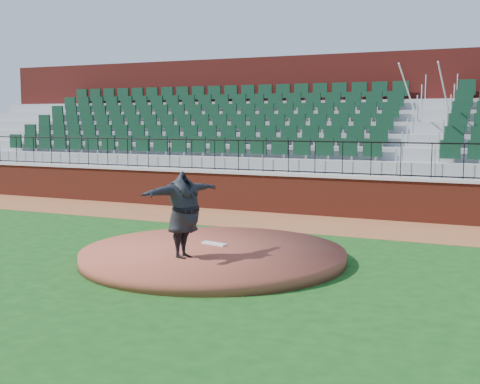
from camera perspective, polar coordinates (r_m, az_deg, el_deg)
name	(u,v)px	position (r m, az deg, el deg)	size (l,w,h in m)	color
ground	(210,260)	(13.47, -2.71, -6.17)	(90.00, 90.00, 0.00)	#134413
warning_track	(297,222)	(18.33, 5.17, -2.75)	(34.00, 3.20, 0.01)	brown
field_wall	(314,196)	(19.75, 6.76, -0.36)	(34.00, 0.35, 1.20)	maroon
wall_cap	(315,175)	(19.68, 6.79, 1.52)	(34.00, 0.45, 0.10)	#B7B7B7
wall_railing	(315,158)	(19.64, 6.81, 3.12)	(34.00, 0.05, 1.00)	black
seating_stands	(340,139)	(22.22, 9.04, 4.77)	(34.00, 5.10, 4.60)	gray
concourse_wall	(360,125)	(24.91, 10.84, 5.95)	(34.00, 0.50, 5.50)	maroon
pitchers_mound	(213,255)	(13.36, -2.43, -5.72)	(5.57, 5.57, 0.25)	brown
pitching_rubber	(214,244)	(13.81, -2.34, -4.70)	(0.62, 0.15, 0.04)	white
pitcher	(184,215)	(12.42, -5.11, -2.06)	(2.11, 0.58, 1.72)	black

